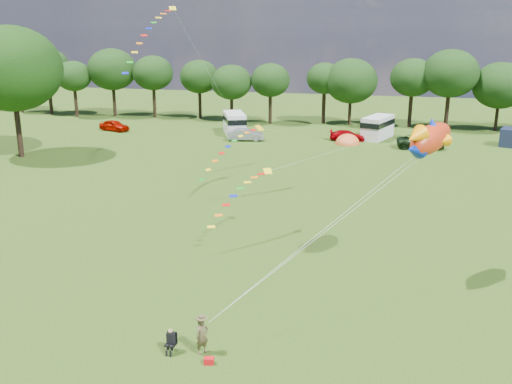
% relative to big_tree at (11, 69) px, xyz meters
% --- Properties ---
extents(ground_plane, '(180.00, 180.00, 0.00)m').
position_rel_big_tree_xyz_m(ground_plane, '(30.00, -28.00, -9.02)').
color(ground_plane, black).
rests_on(ground_plane, ground).
extents(tree_line, '(102.98, 10.98, 10.27)m').
position_rel_big_tree_xyz_m(tree_line, '(35.30, 26.99, -2.67)').
color(tree_line, black).
rests_on(tree_line, ground).
extents(big_tree, '(10.00, 10.00, 13.28)m').
position_rel_big_tree_xyz_m(big_tree, '(0.00, 0.00, 0.00)').
color(big_tree, black).
rests_on(big_tree, ground).
extents(car_a, '(4.53, 2.75, 1.41)m').
position_rel_big_tree_xyz_m(car_a, '(2.51, 15.92, -8.31)').
color(car_a, '#9B0B00').
rests_on(car_a, ground).
extents(car_b, '(4.23, 2.36, 1.41)m').
position_rel_big_tree_xyz_m(car_b, '(20.63, 13.71, -8.31)').
color(car_b, gray).
rests_on(car_b, ground).
extents(car_c, '(4.11, 1.96, 1.20)m').
position_rel_big_tree_xyz_m(car_c, '(32.34, 16.57, -8.42)').
color(car_c, '#970006').
rests_on(car_c, ground).
extents(car_d, '(5.54, 2.90, 1.46)m').
position_rel_big_tree_xyz_m(car_d, '(40.66, 13.99, -8.29)').
color(car_d, black).
rests_on(car_d, ground).
extents(campervan_b, '(4.27, 5.94, 2.68)m').
position_rel_big_tree_xyz_m(campervan_b, '(18.24, 17.40, -7.58)').
color(campervan_b, white).
rests_on(campervan_b, ground).
extents(campervan_c, '(3.97, 5.91, 2.67)m').
position_rel_big_tree_xyz_m(campervan_c, '(35.76, 18.78, -7.58)').
color(campervan_c, silver).
rests_on(campervan_c, ground).
extents(tent_orange, '(2.89, 3.17, 2.26)m').
position_rel_big_tree_xyz_m(tent_orange, '(32.54, 14.69, -9.00)').
color(tent_orange, orange).
rests_on(tent_orange, ground).
extents(tent_greyblue, '(2.94, 3.22, 2.19)m').
position_rel_big_tree_xyz_m(tent_greyblue, '(41.11, 16.11, -9.00)').
color(tent_greyblue, '#4B5665').
rests_on(tent_greyblue, ground).
extents(kite_flyer, '(0.67, 0.71, 1.63)m').
position_rel_big_tree_xyz_m(kite_flyer, '(30.26, -30.74, -8.20)').
color(kite_flyer, brown).
rests_on(kite_flyer, ground).
extents(camp_chair, '(0.48, 0.47, 1.12)m').
position_rel_big_tree_xyz_m(camp_chair, '(28.95, -30.96, -8.35)').
color(camp_chair, '#99999E').
rests_on(camp_chair, ground).
extents(kite_bag, '(0.44, 0.34, 0.28)m').
position_rel_big_tree_xyz_m(kite_bag, '(30.77, -31.43, -8.88)').
color(kite_bag, red).
rests_on(kite_bag, ground).
extents(fish_kite, '(3.03, 3.97, 2.16)m').
position_rel_big_tree_xyz_m(fish_kite, '(39.21, -21.22, -1.26)').
color(fish_kite, '#BB2E10').
rests_on(fish_kite, ground).
extents(streamer_kite_a, '(3.38, 5.56, 5.77)m').
position_rel_big_tree_xyz_m(streamer_kite_a, '(16.02, -1.38, 3.85)').
color(streamer_kite_a, yellow).
rests_on(streamer_kite_a, ground).
extents(streamer_kite_b, '(4.23, 4.75, 3.82)m').
position_rel_big_tree_xyz_m(streamer_kite_b, '(25.35, -7.55, -4.93)').
color(streamer_kite_b, yellow).
rests_on(streamer_kite_b, ground).
extents(streamer_kite_c, '(3.10, 4.82, 2.77)m').
position_rel_big_tree_xyz_m(streamer_kite_c, '(28.73, -17.51, -5.59)').
color(streamer_kite_c, yellow).
rests_on(streamer_kite_c, ground).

